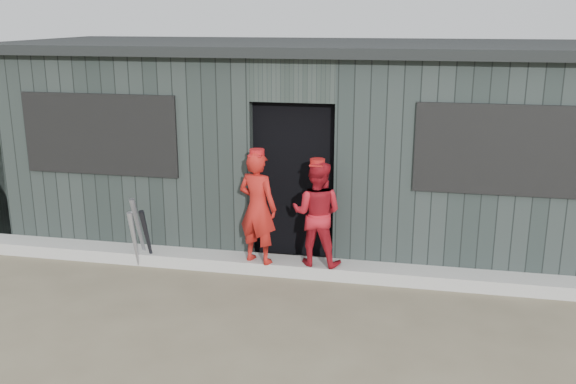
% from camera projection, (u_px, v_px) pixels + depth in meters
% --- Properties ---
extents(ground, '(80.00, 80.00, 0.00)m').
position_uv_depth(ground, '(249.00, 347.00, 5.94)').
color(ground, brown).
rests_on(ground, ground).
extents(curb, '(8.00, 0.36, 0.15)m').
position_uv_depth(curb, '(288.00, 266.00, 7.64)').
color(curb, '#A09F9B').
rests_on(curb, ground).
extents(bat_left, '(0.08, 0.21, 0.73)m').
position_uv_depth(bat_left, '(134.00, 239.00, 7.70)').
color(bat_left, '#93939B').
rests_on(bat_left, ground).
extents(bat_mid, '(0.15, 0.25, 0.85)m').
position_uv_depth(bat_mid, '(139.00, 230.00, 7.83)').
color(bat_mid, gray).
rests_on(bat_mid, ground).
extents(bat_right, '(0.11, 0.26, 0.74)m').
position_uv_depth(bat_right, '(147.00, 238.00, 7.73)').
color(bat_right, black).
rests_on(bat_right, ground).
extents(player_red_left, '(0.56, 0.46, 1.33)m').
position_uv_depth(player_red_left, '(258.00, 208.00, 7.41)').
color(player_red_left, '#A61914').
rests_on(player_red_left, curb).
extents(player_red_right, '(0.64, 0.52, 1.23)m').
position_uv_depth(player_red_right, '(317.00, 213.00, 7.37)').
color(player_red_right, '#A5141F').
rests_on(player_red_right, curb).
extents(player_grey_back, '(0.67, 0.59, 1.15)m').
position_uv_depth(player_grey_back, '(306.00, 212.00, 8.06)').
color(player_grey_back, '#A6A6A6').
rests_on(player_grey_back, ground).
extents(dugout, '(8.30, 3.30, 2.62)m').
position_uv_depth(dugout, '(313.00, 140.00, 8.90)').
color(dugout, black).
rests_on(dugout, ground).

